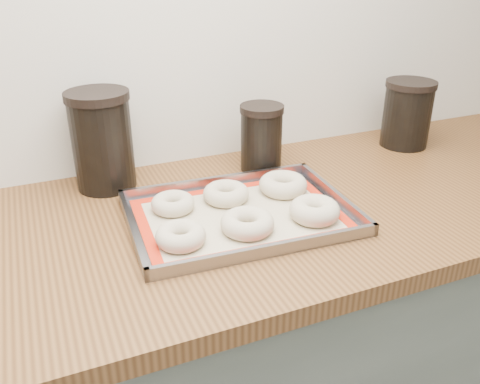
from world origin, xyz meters
name	(u,v)px	position (x,y,z in m)	size (l,w,h in m)	color
cabinet	(315,348)	(0.00, 1.68, 0.43)	(3.00, 0.65, 0.86)	slate
countertop	(327,201)	(0.00, 1.68, 0.88)	(3.06, 0.68, 0.04)	brown
baking_tray	(240,215)	(-0.23, 1.65, 0.91)	(0.48, 0.36, 0.03)	gray
baking_mat	(240,215)	(-0.23, 1.65, 0.90)	(0.44, 0.31, 0.00)	#C6B793
bagel_front_left	(181,236)	(-0.38, 1.59, 0.92)	(0.10, 0.10, 0.04)	beige
bagel_front_mid	(247,223)	(-0.25, 1.58, 0.92)	(0.11, 0.11, 0.04)	beige
bagel_front_right	(315,210)	(-0.10, 1.57, 0.93)	(0.10, 0.10, 0.04)	beige
bagel_back_left	(173,204)	(-0.36, 1.72, 0.92)	(0.09, 0.09, 0.03)	beige
bagel_back_mid	(226,194)	(-0.24, 1.72, 0.92)	(0.10, 0.10, 0.04)	beige
bagel_back_right	(283,185)	(-0.10, 1.71, 0.92)	(0.11, 0.11, 0.04)	beige
canister_left	(102,140)	(-0.46, 1.92, 1.02)	(0.14, 0.14, 0.23)	black
canister_mid	(261,138)	(-0.08, 1.87, 0.98)	(0.11, 0.11, 0.17)	black
canister_right	(407,114)	(0.37, 1.86, 0.99)	(0.14, 0.14, 0.19)	black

